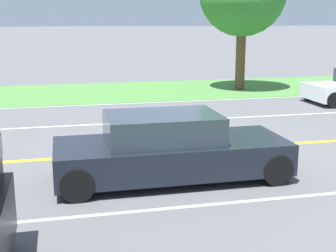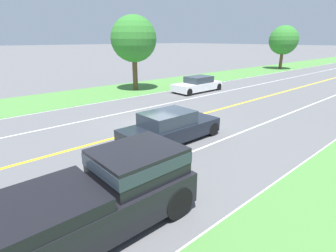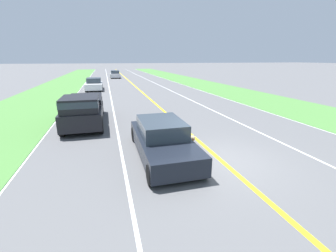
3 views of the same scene
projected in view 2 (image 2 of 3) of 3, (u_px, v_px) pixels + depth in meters
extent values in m
plane|color=#5B5B5E|center=(160.00, 125.00, 14.01)|extent=(400.00, 400.00, 0.00)
cube|color=yellow|center=(160.00, 125.00, 14.01)|extent=(0.18, 160.00, 0.01)
cube|color=white|center=(291.00, 173.00, 9.04)|extent=(0.14, 160.00, 0.01)
cube|color=white|center=(99.00, 103.00, 18.98)|extent=(0.14, 160.00, 0.01)
cube|color=white|center=(211.00, 144.00, 11.53)|extent=(0.10, 160.00, 0.01)
cube|color=white|center=(125.00, 112.00, 16.49)|extent=(0.10, 160.00, 0.01)
cube|color=#4C843D|center=(81.00, 96.00, 21.11)|extent=(6.00, 160.00, 0.03)
cube|color=black|center=(171.00, 130.00, 11.80)|extent=(1.84, 4.73, 0.64)
cube|color=#2D3842|center=(168.00, 118.00, 11.49)|extent=(1.58, 2.27, 0.57)
cylinder|color=black|center=(213.00, 129.00, 12.49)|extent=(0.22, 0.63, 0.63)
cylinder|color=black|center=(148.00, 151.00, 10.03)|extent=(0.22, 0.63, 0.63)
cylinder|color=black|center=(188.00, 121.00, 13.67)|extent=(0.22, 0.63, 0.63)
cylinder|color=black|center=(124.00, 139.00, 11.21)|extent=(0.22, 0.63, 0.63)
ellipsoid|color=#D1B784|center=(153.00, 124.00, 12.59)|extent=(0.31, 0.62, 0.29)
cylinder|color=#D1B784|center=(157.00, 130.00, 12.74)|extent=(0.07, 0.07, 0.39)
cylinder|color=#D1B784|center=(150.00, 131.00, 12.54)|extent=(0.07, 0.07, 0.39)
cylinder|color=#D1B784|center=(156.00, 129.00, 12.84)|extent=(0.07, 0.07, 0.39)
cylinder|color=#D1B784|center=(148.00, 130.00, 12.65)|extent=(0.07, 0.07, 0.39)
cylinder|color=#D1B784|center=(157.00, 121.00, 12.67)|extent=(0.15, 0.18, 0.16)
sphere|color=#D1B784|center=(159.00, 119.00, 12.70)|extent=(0.24, 0.24, 0.20)
ellipsoid|color=#331E14|center=(162.00, 119.00, 12.77)|extent=(0.11, 0.11, 0.08)
cone|color=tan|center=(160.00, 118.00, 12.62)|extent=(0.08, 0.08, 0.09)
cone|color=tan|center=(159.00, 117.00, 12.72)|extent=(0.08, 0.08, 0.09)
cylinder|color=#D1B784|center=(145.00, 124.00, 12.39)|extent=(0.09, 0.22, 0.22)
cube|color=black|center=(79.00, 214.00, 5.87)|extent=(1.99, 5.62, 0.83)
cube|color=black|center=(137.00, 162.00, 6.65)|extent=(1.75, 2.12, 0.70)
cube|color=#2D3842|center=(137.00, 158.00, 6.62)|extent=(1.77, 2.15, 0.31)
cube|color=black|center=(16.00, 215.00, 4.95)|extent=(1.95, 3.19, 0.29)
cylinder|color=black|center=(178.00, 202.00, 6.68)|extent=(0.22, 0.88, 0.88)
cylinder|color=black|center=(137.00, 176.00, 7.97)|extent=(0.22, 0.88, 0.88)
cube|color=white|center=(197.00, 86.00, 22.89)|extent=(1.89, 4.60, 0.60)
cube|color=#2D3842|center=(199.00, 79.00, 22.82)|extent=(1.62, 2.21, 0.54)
cylinder|color=black|center=(175.00, 89.00, 22.35)|extent=(0.22, 0.61, 0.61)
cylinder|color=black|center=(204.00, 84.00, 24.74)|extent=(0.22, 0.61, 0.61)
cylinder|color=black|center=(189.00, 92.00, 21.13)|extent=(0.22, 0.61, 0.61)
cylinder|color=black|center=(218.00, 87.00, 23.53)|extent=(0.22, 0.61, 0.61)
cylinder|color=brown|center=(135.00, 72.00, 23.28)|extent=(0.44, 0.44, 3.13)
sphere|color=#337A2D|center=(134.00, 39.00, 22.38)|extent=(3.92, 3.92, 3.92)
cylinder|color=brown|center=(281.00, 59.00, 39.53)|extent=(0.45, 0.45, 2.86)
sphere|color=#337A2D|center=(284.00, 40.00, 38.65)|extent=(4.16, 4.16, 4.16)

